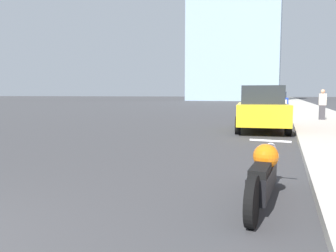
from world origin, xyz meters
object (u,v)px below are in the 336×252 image
Objects in this scene: motorcycle at (263,175)px; pedestrian at (322,104)px; parked_car_blue at (278,100)px; parked_car_green at (279,98)px; parked_car_white at (271,102)px; parked_car_silver at (279,98)px; parked_car_yellow at (261,109)px.

pedestrian reaches higher than motorcycle.
pedestrian is (2.14, 14.30, 0.57)m from motorcycle.
parked_car_green reaches higher than parked_car_blue.
parked_car_white reaches higher than pedestrian.
pedestrian is at bearing -72.24° from parked_car_white.
parked_car_blue reaches higher than parked_car_silver.
parked_car_yellow is 0.96× the size of parked_car_blue.
parked_car_green is at bearing 94.72° from motorcycle.
parked_car_green is at bearing 87.07° from parked_car_blue.
parked_car_yellow is 36.37m from parked_car_green.
motorcycle is 0.57× the size of parked_car_silver.
parked_car_white is at bearing -95.23° from parked_car_blue.
parked_car_white is at bearing 113.14° from pedestrian.
motorcycle is 0.52× the size of parked_car_white.
parked_car_yellow reaches higher than parked_car_silver.
parked_car_blue is 13.14m from parked_car_green.
parked_car_yellow reaches higher than pedestrian.
pedestrian is at bearing 85.60° from motorcycle.
parked_car_white is (-0.04, 11.73, -0.01)m from parked_car_yellow.
pedestrian is (2.62, -31.16, 0.06)m from parked_car_green.
parked_car_green is 1.04× the size of parked_car_silver.
pedestrian is (2.78, -43.02, 0.09)m from parked_car_silver.
parked_car_blue is at bearing -93.52° from parked_car_green.
parked_car_blue is at bearing 97.79° from pedestrian.
pedestrian reaches higher than parked_car_silver.
motorcycle is 32.32m from parked_car_blue.
parked_car_yellow is 48.24m from parked_car_silver.
pedestrian is (2.79, -6.52, 0.07)m from parked_car_white.
parked_car_silver is at bearing 87.10° from parked_car_blue.
parked_car_white is 0.98× the size of parked_car_blue.
parked_car_yellow is 2.74× the size of pedestrian.
parked_car_white is at bearing -94.60° from parked_car_green.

